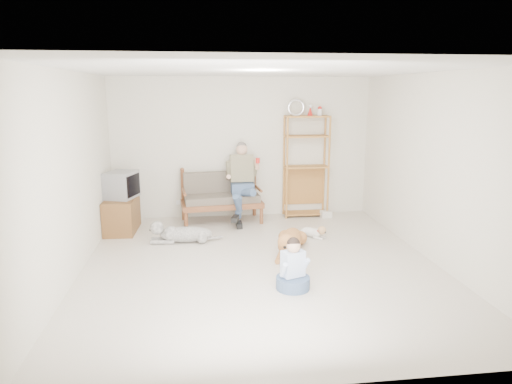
{
  "coord_description": "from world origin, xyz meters",
  "views": [
    {
      "loc": [
        -0.84,
        -6.06,
        2.44
      ],
      "look_at": [
        0.05,
        1.0,
        0.86
      ],
      "focal_mm": 32.0,
      "sensor_mm": 36.0,
      "label": 1
    }
  ],
  "objects": [
    {
      "name": "wall_back",
      "position": [
        0.0,
        2.75,
        1.35
      ],
      "size": [
        5.0,
        0.0,
        5.0
      ],
      "primitive_type": "plane",
      "rotation": [
        1.57,
        0.0,
        0.0
      ],
      "color": "beige",
      "rests_on": "ground"
    },
    {
      "name": "crt_tv",
      "position": [
        -2.19,
        1.98,
        0.83
      ],
      "size": [
        0.6,
        0.67,
        0.46
      ],
      "rotation": [
        0.0,
        0.0,
        -0.32
      ],
      "color": "gray",
      "rests_on": "tv_stand"
    },
    {
      "name": "loveseat",
      "position": [
        -0.44,
        2.39,
        0.49
      ],
      "size": [
        1.56,
        0.84,
        0.95
      ],
      "rotation": [
        0.0,
        0.0,
        0.1
      ],
      "color": "brown",
      "rests_on": "ground"
    },
    {
      "name": "etagere",
      "position": [
        1.23,
        2.55,
        1.01
      ],
      "size": [
        0.88,
        0.38,
        2.29
      ],
      "color": "#B27738",
      "rests_on": "ground"
    },
    {
      "name": "wall_outlet",
      "position": [
        -1.25,
        2.73,
        0.3
      ],
      "size": [
        0.12,
        0.02,
        0.08
      ],
      "primitive_type": "cube",
      "color": "white",
      "rests_on": "ground"
    },
    {
      "name": "book_stack",
      "position": [
        1.61,
        2.36,
        0.07
      ],
      "size": [
        0.22,
        0.17,
        0.13
      ],
      "primitive_type": "cube",
      "rotation": [
        0.0,
        0.0,
        0.1
      ],
      "color": "white",
      "rests_on": "ground"
    },
    {
      "name": "wall_right",
      "position": [
        2.5,
        0.0,
        1.35
      ],
      "size": [
        0.0,
        5.5,
        5.5
      ],
      "primitive_type": "plane",
      "rotation": [
        1.57,
        0.0,
        -1.57
      ],
      "color": "beige",
      "rests_on": "ground"
    },
    {
      "name": "terrier",
      "position": [
        1.07,
        1.17,
        0.09
      ],
      "size": [
        0.44,
        0.48,
        0.23
      ],
      "rotation": [
        0.0,
        0.0,
        0.7
      ],
      "color": "white",
      "rests_on": "ground"
    },
    {
      "name": "wall_front",
      "position": [
        0.0,
        -2.75,
        1.35
      ],
      "size": [
        5.0,
        0.0,
        5.0
      ],
      "primitive_type": "plane",
      "rotation": [
        -1.57,
        0.0,
        0.0
      ],
      "color": "beige",
      "rests_on": "ground"
    },
    {
      "name": "golden_retriever",
      "position": [
        0.51,
        0.49,
        0.17
      ],
      "size": [
        0.64,
        1.37,
        0.43
      ],
      "rotation": [
        0.0,
        0.0,
        -0.33
      ],
      "color": "#B6703F",
      "rests_on": "ground"
    },
    {
      "name": "floor",
      "position": [
        0.0,
        0.0,
        0.0
      ],
      "size": [
        5.5,
        5.5,
        0.0
      ],
      "primitive_type": "plane",
      "color": "silver",
      "rests_on": "ground"
    },
    {
      "name": "shaggy_dog",
      "position": [
        -1.19,
        1.19,
        0.15
      ],
      "size": [
        1.25,
        0.3,
        0.37
      ],
      "rotation": [
        0.0,
        0.0,
        -1.59
      ],
      "color": "silver",
      "rests_on": "ground"
    },
    {
      "name": "child",
      "position": [
        0.29,
        -0.8,
        0.24
      ],
      "size": [
        0.43,
        0.43,
        0.67
      ],
      "rotation": [
        0.0,
        0.0,
        0.37
      ],
      "color": "#455F7F",
      "rests_on": "ground"
    },
    {
      "name": "wall_left",
      "position": [
        -2.5,
        0.0,
        1.35
      ],
      "size": [
        0.0,
        5.5,
        5.5
      ],
      "primitive_type": "plane",
      "rotation": [
        1.57,
        0.0,
        1.57
      ],
      "color": "beige",
      "rests_on": "ground"
    },
    {
      "name": "ceiling",
      "position": [
        0.0,
        0.0,
        2.7
      ],
      "size": [
        5.5,
        5.5,
        0.0
      ],
      "primitive_type": "plane",
      "rotation": [
        3.14,
        0.0,
        0.0
      ],
      "color": "silver",
      "rests_on": "ground"
    },
    {
      "name": "man",
      "position": [
        -0.07,
        2.18,
        0.69
      ],
      "size": [
        0.57,
        0.82,
        1.32
      ],
      "color": "#455F7F",
      "rests_on": "loveseat"
    },
    {
      "name": "tv_stand",
      "position": [
        -2.23,
        1.94,
        0.3
      ],
      "size": [
        0.54,
        0.92,
        0.6
      ],
      "rotation": [
        0.0,
        0.0,
        -0.05
      ],
      "color": "brown",
      "rests_on": "ground"
    }
  ]
}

